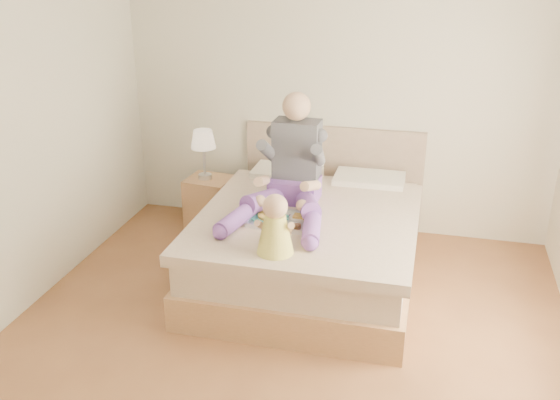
% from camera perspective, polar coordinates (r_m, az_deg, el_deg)
% --- Properties ---
extents(room, '(4.02, 4.22, 2.71)m').
position_cam_1_polar(room, '(3.78, 1.30, 5.71)').
color(room, brown).
rests_on(room, ground).
extents(bed, '(1.70, 2.18, 1.00)m').
position_cam_1_polar(bed, '(5.21, 2.97, -3.47)').
color(bed, '#9E7249').
rests_on(bed, ground).
extents(nightstand, '(0.45, 0.41, 0.51)m').
position_cam_1_polar(nightstand, '(6.09, -6.41, -0.25)').
color(nightstand, '#9E7249').
rests_on(nightstand, ground).
extents(lamp, '(0.23, 0.23, 0.48)m').
position_cam_1_polar(lamp, '(5.89, -7.03, 5.28)').
color(lamp, silver).
rests_on(lamp, nightstand).
extents(adult, '(0.79, 1.12, 0.93)m').
position_cam_1_polar(adult, '(4.98, 0.99, 2.35)').
color(adult, '#6A3E9B').
rests_on(adult, bed).
extents(tray, '(0.48, 0.39, 0.13)m').
position_cam_1_polar(tray, '(4.79, 0.14, -1.64)').
color(tray, silver).
rests_on(tray, bed).
extents(baby, '(0.29, 0.39, 0.43)m').
position_cam_1_polar(baby, '(4.27, -0.42, -2.64)').
color(baby, '#D8CF44').
rests_on(baby, bed).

